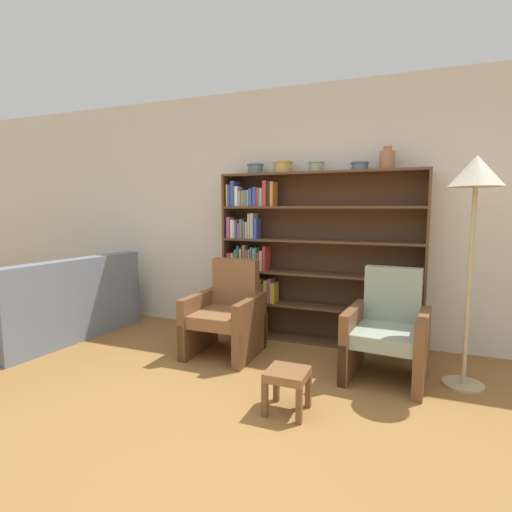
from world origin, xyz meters
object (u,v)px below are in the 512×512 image
bowl_sage (255,168)px  couch (58,309)px  bookshelf (298,259)px  bowl_stoneware (316,166)px  vase_tall (387,160)px  bowl_olive (283,166)px  armchair_leather (226,314)px  armchair_cushioned (388,332)px  bowl_cream (360,166)px  footstool (287,379)px  floor_lamp (476,186)px

bowl_sage → couch: (-2.03, -0.91, -1.57)m
bookshelf → bowl_stoneware: (0.19, -0.01, 0.98)m
bowl_sage → bowl_stoneware: (0.68, 0.00, -0.00)m
bowl_sage → vase_tall: bearing=0.0°
bowl_olive → armchair_leather: 1.67m
bowl_stoneware → armchair_cushioned: bowl_stoneware is taller
bowl_sage → bowl_cream: 1.12m
footstool → couch: bearing=167.3°
bowl_stoneware → armchair_cushioned: 1.82m
vase_tall → couch: vase_tall is taller
couch → armchair_leather: bearing=-78.0°
bowl_sage → bowl_cream: bearing=0.0°
bowl_olive → armchair_leather: bearing=-117.8°
bowl_sage → vase_tall: 1.38m
bowl_cream → footstool: (-0.25, -1.57, -1.62)m
armchair_cushioned → floor_lamp: floor_lamp is taller
bowl_olive → armchair_cushioned: bearing=-30.0°
bookshelf → bowl_sage: bearing=-178.4°
floor_lamp → armchair_cushioned: bearing=-175.4°
bowl_sage → footstool: size_ratio=0.60×
bowl_olive → armchair_cushioned: (1.17, -0.67, -1.49)m
floor_lamp → bookshelf: bearing=158.1°
bowl_olive → armchair_cushioned: bowl_olive is taller
bowl_stoneware → couch: (-2.70, -0.91, -1.56)m
armchair_cushioned → bowl_stoneware: bearing=-35.0°
bowl_sage → armchair_leather: bearing=-93.3°
bowl_olive → bowl_stoneware: (0.36, -0.00, -0.01)m
bowl_olive → armchair_leather: (-0.36, -0.67, -1.49)m
bowl_stoneware → couch: bearing=-161.3°
bowl_sage → bowl_cream: size_ratio=1.02×
bowl_stoneware → armchair_leather: (-0.72, -0.67, -1.48)m
bowl_stoneware → vase_tall: size_ratio=0.78×
bowl_cream → couch: bowl_cream is taller
bowl_olive → couch: bowl_olive is taller
armchair_leather → floor_lamp: floor_lamp is taller
armchair_leather → footstool: bearing=135.6°
vase_tall → bowl_cream: bearing=180.0°
bowl_sage → footstool: bearing=-60.9°
bowl_stoneware → couch: 3.25m
bookshelf → vase_tall: (0.89, -0.01, 1.01)m
bowl_cream → vase_tall: vase_tall is taller
couch → footstool: 2.97m
bowl_stoneware → bowl_cream: size_ratio=0.93×
bowl_olive → footstool: (0.56, -1.57, -1.64)m
bookshelf → bowl_sage: 1.10m
bowl_sage → bookshelf: bearing=1.6°
armchair_leather → footstool: armchair_leather is taller
bowl_sage → vase_tall: vase_tall is taller
couch → bowl_stoneware: bearing=-66.2°
vase_tall → armchair_leather: vase_tall is taller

